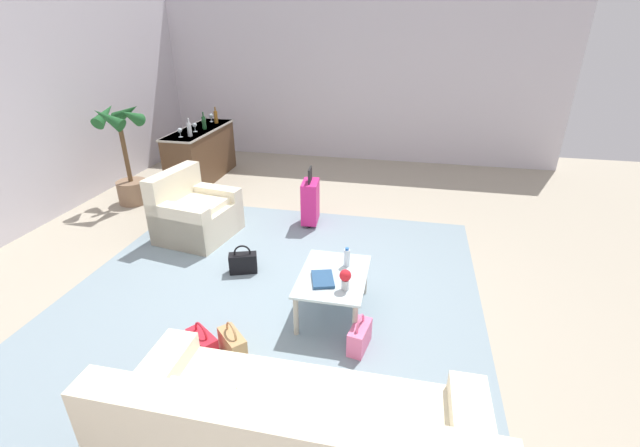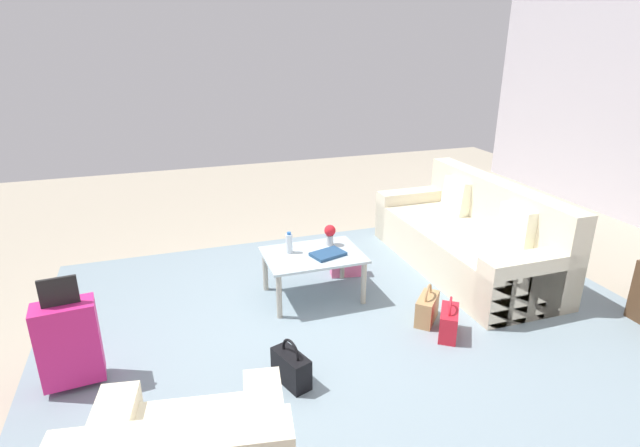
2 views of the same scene
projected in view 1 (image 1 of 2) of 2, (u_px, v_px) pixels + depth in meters
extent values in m
plane|color=#A89E89|center=(295.00, 285.00, 4.80)|extent=(12.00, 12.00, 0.00)
cube|color=silver|center=(359.00, 83.00, 8.61)|extent=(0.12, 8.00, 3.10)
cube|color=gray|center=(261.00, 315.00, 4.31)|extent=(5.20, 4.40, 0.01)
cube|color=beige|center=(300.00, 445.00, 2.74)|extent=(0.98, 2.29, 0.45)
cube|color=beige|center=(154.00, 410.00, 2.90)|extent=(0.98, 0.24, 0.58)
cube|color=white|center=(203.00, 414.00, 2.47)|extent=(0.12, 0.40, 0.40)
cube|color=beige|center=(198.00, 221.00, 5.80)|extent=(1.08, 1.01, 0.44)
cube|color=beige|center=(176.00, 202.00, 5.81)|extent=(0.97, 0.35, 0.90)
cube|color=beige|center=(214.00, 206.00, 6.08)|extent=(0.34, 0.88, 0.60)
cube|color=beige|center=(180.00, 227.00, 5.45)|extent=(0.34, 0.88, 0.60)
cube|color=white|center=(199.00, 204.00, 5.68)|extent=(0.80, 0.71, 0.08)
cube|color=silver|center=(333.00, 276.00, 4.17)|extent=(0.90, 0.65, 0.02)
cylinder|color=#ADA899|center=(296.00, 316.00, 3.96)|extent=(0.05, 0.05, 0.42)
cylinder|color=#ADA899|center=(315.00, 271.00, 4.67)|extent=(0.05, 0.05, 0.42)
cylinder|color=#ADA899|center=(355.00, 324.00, 3.86)|extent=(0.05, 0.05, 0.42)
cylinder|color=#ADA899|center=(365.00, 277.00, 4.57)|extent=(0.05, 0.05, 0.42)
cylinder|color=silver|center=(347.00, 258.00, 4.28)|extent=(0.06, 0.06, 0.18)
cylinder|color=#2D6BBC|center=(347.00, 249.00, 4.24)|extent=(0.04, 0.04, 0.02)
cube|color=navy|center=(323.00, 279.00, 4.07)|extent=(0.34, 0.28, 0.03)
cylinder|color=#B2B7BC|center=(345.00, 285.00, 3.92)|extent=(0.07, 0.07, 0.10)
sphere|color=red|center=(345.00, 275.00, 3.88)|extent=(0.11, 0.11, 0.11)
cube|color=#513823|center=(202.00, 155.00, 7.83)|extent=(1.75, 0.57, 0.94)
cube|color=#ADA899|center=(198.00, 130.00, 7.63)|extent=(1.79, 0.61, 0.03)
cylinder|color=silver|center=(181.00, 137.00, 7.09)|extent=(0.07, 0.07, 0.01)
cylinder|color=silver|center=(180.00, 134.00, 7.07)|extent=(0.01, 0.01, 0.08)
sphere|color=silver|center=(180.00, 130.00, 7.04)|extent=(0.08, 0.08, 0.08)
cylinder|color=silver|center=(195.00, 132.00, 7.44)|extent=(0.07, 0.07, 0.01)
cylinder|color=silver|center=(195.00, 129.00, 7.42)|extent=(0.01, 0.01, 0.08)
sphere|color=silver|center=(195.00, 125.00, 7.39)|extent=(0.08, 0.08, 0.08)
cylinder|color=silver|center=(205.00, 126.00, 7.80)|extent=(0.07, 0.07, 0.01)
cylinder|color=silver|center=(204.00, 124.00, 7.78)|extent=(0.01, 0.01, 0.08)
sphere|color=silver|center=(204.00, 120.00, 7.75)|extent=(0.08, 0.08, 0.08)
cylinder|color=silver|center=(211.00, 122.00, 8.17)|extent=(0.07, 0.07, 0.01)
cylinder|color=silver|center=(211.00, 119.00, 8.15)|extent=(0.01, 0.01, 0.08)
sphere|color=silver|center=(211.00, 116.00, 8.12)|extent=(0.08, 0.08, 0.08)
cylinder|color=silver|center=(189.00, 130.00, 7.10)|extent=(0.07, 0.07, 0.22)
cylinder|color=silver|center=(188.00, 121.00, 7.03)|extent=(0.03, 0.03, 0.08)
cylinder|color=#194C23|center=(204.00, 123.00, 7.57)|extent=(0.07, 0.07, 0.22)
cylinder|color=#194C23|center=(203.00, 114.00, 7.51)|extent=(0.03, 0.03, 0.08)
cylinder|color=brown|center=(216.00, 117.00, 8.01)|extent=(0.07, 0.07, 0.22)
cylinder|color=brown|center=(215.00, 109.00, 7.95)|extent=(0.03, 0.03, 0.08)
cube|color=#D12375|center=(310.00, 202.00, 6.10)|extent=(0.42, 0.26, 0.60)
cube|color=black|center=(310.00, 175.00, 5.93)|extent=(0.24, 0.05, 0.20)
cylinder|color=black|center=(309.00, 226.00, 6.12)|extent=(0.02, 0.05, 0.05)
cylinder|color=black|center=(312.00, 218.00, 6.37)|extent=(0.02, 0.05, 0.05)
cube|color=tan|center=(233.00, 345.00, 3.73)|extent=(0.32, 0.33, 0.24)
torus|color=tan|center=(231.00, 333.00, 3.67)|extent=(0.15, 0.16, 0.20)
cube|color=pink|center=(360.00, 337.00, 3.83)|extent=(0.34, 0.20, 0.24)
torus|color=pink|center=(360.00, 325.00, 3.77)|extent=(0.20, 0.06, 0.20)
cube|color=red|center=(203.00, 345.00, 3.73)|extent=(0.30, 0.34, 0.24)
torus|color=red|center=(201.00, 333.00, 3.67)|extent=(0.13, 0.17, 0.20)
cube|color=black|center=(243.00, 263.00, 5.00)|extent=(0.24, 0.35, 0.24)
torus|color=black|center=(242.00, 253.00, 4.94)|extent=(0.08, 0.19, 0.20)
cylinder|color=#84664C|center=(133.00, 192.00, 6.92)|extent=(0.46, 0.46, 0.37)
cylinder|color=brown|center=(125.00, 153.00, 6.64)|extent=(0.07, 0.07, 0.92)
cone|color=#1E5628|center=(127.00, 112.00, 6.58)|extent=(0.20, 0.49, 0.38)
cone|color=#1E5628|center=(105.00, 115.00, 6.43)|extent=(0.49, 0.20, 0.38)
cone|color=#1E5628|center=(108.00, 118.00, 6.19)|extent=(0.20, 0.49, 0.38)
cone|color=#1E5628|center=(131.00, 116.00, 6.35)|extent=(0.49, 0.20, 0.38)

